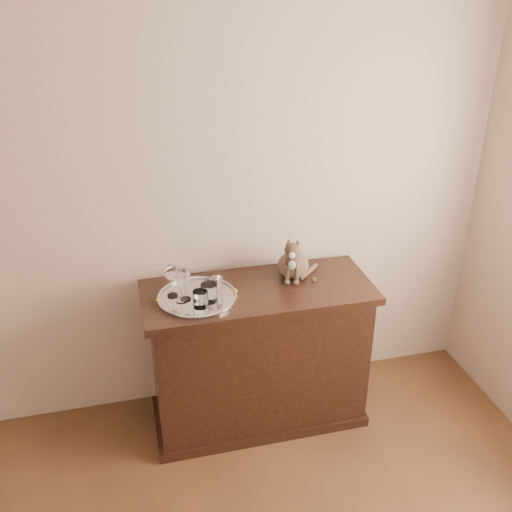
{
  "coord_description": "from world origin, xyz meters",
  "views": [
    {
      "loc": [
        -0.02,
        -0.53,
        2.33
      ],
      "look_at": [
        0.59,
        1.95,
        1.04
      ],
      "focal_mm": 40.0,
      "sensor_mm": 36.0,
      "label": 1
    }
  ],
  "objects_px": {
    "tumbler_a": "(209,293)",
    "cat": "(294,254)",
    "tray": "(197,298)",
    "wine_glass_c": "(180,285)",
    "sideboard": "(258,356)",
    "wine_glass_d": "(185,284)",
    "tumbler_c": "(215,285)",
    "wine_glass_a": "(171,280)",
    "tumbler_b": "(201,299)"
  },
  "relations": [
    {
      "from": "sideboard",
      "to": "tumbler_a",
      "type": "distance_m",
      "value": 0.55
    },
    {
      "from": "tray",
      "to": "wine_glass_d",
      "type": "xyz_separation_m",
      "value": [
        -0.06,
        -0.01,
        0.09
      ]
    },
    {
      "from": "sideboard",
      "to": "wine_glass_c",
      "type": "xyz_separation_m",
      "value": [
        -0.4,
        -0.04,
        0.52
      ]
    },
    {
      "from": "tumbler_c",
      "to": "tumbler_b",
      "type": "bearing_deg",
      "value": -128.43
    },
    {
      "from": "wine_glass_d",
      "to": "tumbler_c",
      "type": "bearing_deg",
      "value": 12.0
    },
    {
      "from": "tray",
      "to": "cat",
      "type": "height_order",
      "value": "cat"
    },
    {
      "from": "tray",
      "to": "wine_glass_c",
      "type": "height_order",
      "value": "wine_glass_c"
    },
    {
      "from": "tray",
      "to": "tumbler_b",
      "type": "relative_size",
      "value": 4.71
    },
    {
      "from": "tumbler_b",
      "to": "tumbler_c",
      "type": "relative_size",
      "value": 1.04
    },
    {
      "from": "sideboard",
      "to": "cat",
      "type": "bearing_deg",
      "value": 23.72
    },
    {
      "from": "wine_glass_d",
      "to": "cat",
      "type": "bearing_deg",
      "value": 11.74
    },
    {
      "from": "wine_glass_c",
      "to": "cat",
      "type": "distance_m",
      "value": 0.63
    },
    {
      "from": "tumbler_c",
      "to": "sideboard",
      "type": "bearing_deg",
      "value": -1.25
    },
    {
      "from": "tumbler_a",
      "to": "cat",
      "type": "height_order",
      "value": "cat"
    },
    {
      "from": "tray",
      "to": "wine_glass_d",
      "type": "relative_size",
      "value": 2.33
    },
    {
      "from": "wine_glass_d",
      "to": "cat",
      "type": "height_order",
      "value": "cat"
    },
    {
      "from": "wine_glass_a",
      "to": "cat",
      "type": "relative_size",
      "value": 0.69
    },
    {
      "from": "wine_glass_c",
      "to": "wine_glass_d",
      "type": "height_order",
      "value": "wine_glass_c"
    },
    {
      "from": "tumbler_b",
      "to": "tumbler_c",
      "type": "bearing_deg",
      "value": 51.57
    },
    {
      "from": "wine_glass_a",
      "to": "wine_glass_d",
      "type": "distance_m",
      "value": 0.08
    },
    {
      "from": "wine_glass_a",
      "to": "wine_glass_d",
      "type": "relative_size",
      "value": 1.03
    },
    {
      "from": "sideboard",
      "to": "tumbler_a",
      "type": "height_order",
      "value": "tumbler_a"
    },
    {
      "from": "wine_glass_a",
      "to": "tumbler_b",
      "type": "distance_m",
      "value": 0.19
    },
    {
      "from": "wine_glass_c",
      "to": "tumbler_a",
      "type": "distance_m",
      "value": 0.15
    },
    {
      "from": "tumbler_a",
      "to": "cat",
      "type": "xyz_separation_m",
      "value": [
        0.48,
        0.17,
        0.07
      ]
    },
    {
      "from": "wine_glass_a",
      "to": "tumbler_b",
      "type": "height_order",
      "value": "wine_glass_a"
    },
    {
      "from": "sideboard",
      "to": "tumbler_b",
      "type": "xyz_separation_m",
      "value": [
        -0.32,
        -0.11,
        0.48
      ]
    },
    {
      "from": "tray",
      "to": "wine_glass_c",
      "type": "bearing_deg",
      "value": -170.38
    },
    {
      "from": "tumbler_b",
      "to": "wine_glass_c",
      "type": "bearing_deg",
      "value": 138.3
    },
    {
      "from": "tray",
      "to": "wine_glass_a",
      "type": "xyz_separation_m",
      "value": [
        -0.12,
        0.04,
        0.09
      ]
    },
    {
      "from": "tray",
      "to": "tumbler_b",
      "type": "bearing_deg",
      "value": -87.6
    },
    {
      "from": "wine_glass_c",
      "to": "wine_glass_d",
      "type": "bearing_deg",
      "value": 19.05
    },
    {
      "from": "sideboard",
      "to": "tumbler_b",
      "type": "bearing_deg",
      "value": -160.39
    },
    {
      "from": "wine_glass_d",
      "to": "tumbler_b",
      "type": "xyz_separation_m",
      "value": [
        0.06,
        -0.08,
        -0.04
      ]
    },
    {
      "from": "tumbler_b",
      "to": "tumbler_c",
      "type": "height_order",
      "value": "tumbler_b"
    },
    {
      "from": "wine_glass_d",
      "to": "tumbler_c",
      "type": "xyz_separation_m",
      "value": [
        0.16,
        0.03,
        -0.05
      ]
    },
    {
      "from": "tumbler_a",
      "to": "sideboard",
      "type": "bearing_deg",
      "value": 14.92
    },
    {
      "from": "wine_glass_c",
      "to": "wine_glass_d",
      "type": "relative_size",
      "value": 1.04
    },
    {
      "from": "wine_glass_a",
      "to": "tumbler_b",
      "type": "bearing_deg",
      "value": -47.64
    },
    {
      "from": "wine_glass_c",
      "to": "tumbler_b",
      "type": "distance_m",
      "value": 0.12
    },
    {
      "from": "tray",
      "to": "sideboard",
      "type": "bearing_deg",
      "value": 3.98
    },
    {
      "from": "wine_glass_d",
      "to": "tumbler_b",
      "type": "relative_size",
      "value": 2.02
    },
    {
      "from": "wine_glass_c",
      "to": "wine_glass_a",
      "type": "bearing_deg",
      "value": 122.53
    },
    {
      "from": "wine_glass_c",
      "to": "tumbler_a",
      "type": "relative_size",
      "value": 1.92
    },
    {
      "from": "sideboard",
      "to": "wine_glass_a",
      "type": "height_order",
      "value": "wine_glass_a"
    },
    {
      "from": "tray",
      "to": "cat",
      "type": "xyz_separation_m",
      "value": [
        0.54,
        0.12,
        0.12
      ]
    },
    {
      "from": "wine_glass_a",
      "to": "wine_glass_d",
      "type": "height_order",
      "value": "wine_glass_a"
    },
    {
      "from": "wine_glass_a",
      "to": "tumbler_a",
      "type": "distance_m",
      "value": 0.2
    },
    {
      "from": "tumbler_a",
      "to": "cat",
      "type": "relative_size",
      "value": 0.36
    },
    {
      "from": "wine_glass_a",
      "to": "wine_glass_d",
      "type": "bearing_deg",
      "value": -40.37
    }
  ]
}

